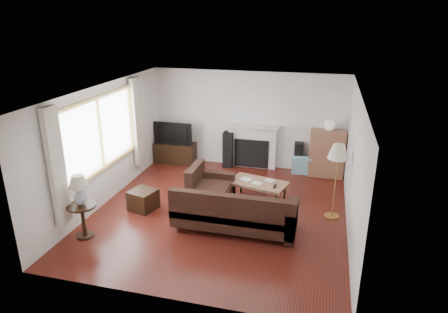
% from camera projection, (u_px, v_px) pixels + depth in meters
% --- Properties ---
extents(room, '(5.10, 5.60, 2.54)m').
position_uv_depth(room, '(220.00, 154.00, 7.78)').
color(room, '#511912').
rests_on(room, ground).
extents(window, '(0.12, 2.74, 1.54)m').
position_uv_depth(window, '(101.00, 133.00, 8.07)').
color(window, olive).
rests_on(window, room).
extents(curtain_near, '(0.10, 0.35, 2.10)m').
position_uv_depth(curtain_near, '(57.00, 167.00, 6.73)').
color(curtain_near, beige).
rests_on(curtain_near, room).
extents(curtain_far, '(0.10, 0.35, 2.10)m').
position_uv_depth(curtain_far, '(137.00, 122.00, 9.49)').
color(curtain_far, beige).
rests_on(curtain_far, room).
extents(fireplace, '(1.40, 0.26, 1.15)m').
position_uv_depth(fireplace, '(252.00, 146.00, 10.38)').
color(fireplace, white).
rests_on(fireplace, room).
extents(tv_stand, '(1.09, 0.49, 0.54)m').
position_uv_depth(tv_stand, '(175.00, 153.00, 10.82)').
color(tv_stand, black).
rests_on(tv_stand, ground).
extents(television, '(1.05, 0.14, 0.60)m').
position_uv_depth(television, '(174.00, 132.00, 10.62)').
color(television, black).
rests_on(television, tv_stand).
extents(speaker_left, '(0.27, 0.32, 0.93)m').
position_uv_depth(speaker_left, '(228.00, 149.00, 10.48)').
color(speaker_left, black).
rests_on(speaker_left, ground).
extents(speaker_right, '(0.24, 0.28, 0.79)m').
position_uv_depth(speaker_right, '(298.00, 158.00, 10.07)').
color(speaker_right, black).
rests_on(speaker_right, ground).
extents(bookshelf, '(0.85, 0.40, 1.17)m').
position_uv_depth(bookshelf, '(327.00, 154.00, 9.82)').
color(bookshelf, brown).
rests_on(bookshelf, ground).
extents(globe_lamp, '(0.27, 0.27, 0.27)m').
position_uv_depth(globe_lamp, '(329.00, 125.00, 9.57)').
color(globe_lamp, white).
rests_on(globe_lamp, bookshelf).
extents(sectional_sofa, '(2.48, 1.81, 0.80)m').
position_uv_depth(sectional_sofa, '(235.00, 210.00, 7.42)').
color(sectional_sofa, black).
rests_on(sectional_sofa, ground).
extents(coffee_table, '(1.31, 0.91, 0.46)m').
position_uv_depth(coffee_table, '(258.00, 192.00, 8.56)').
color(coffee_table, '#8C6143').
rests_on(coffee_table, ground).
extents(footstool, '(0.61, 0.61, 0.42)m').
position_uv_depth(footstool, '(143.00, 200.00, 8.25)').
color(footstool, black).
rests_on(footstool, ground).
extents(floor_lamp, '(0.42, 0.42, 1.53)m').
position_uv_depth(floor_lamp, '(335.00, 182.00, 7.74)').
color(floor_lamp, '#B6803F').
rests_on(floor_lamp, ground).
extents(side_table, '(0.51, 0.51, 0.64)m').
position_uv_depth(side_table, '(83.00, 221.00, 7.20)').
color(side_table, black).
rests_on(side_table, ground).
extents(table_lamp, '(0.35, 0.35, 0.56)m').
position_uv_depth(table_lamp, '(79.00, 191.00, 7.00)').
color(table_lamp, silver).
rests_on(table_lamp, side_table).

